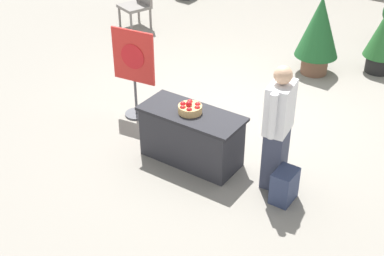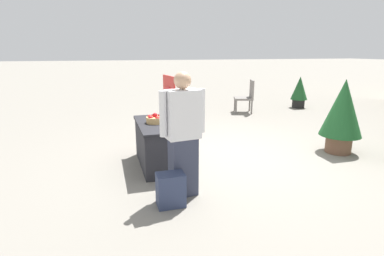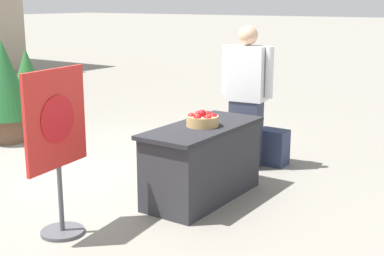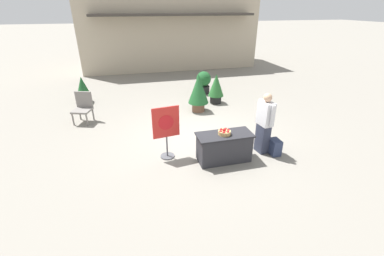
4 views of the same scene
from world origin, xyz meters
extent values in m
plane|color=gray|center=(0.00, 0.00, 0.00)|extent=(120.00, 120.00, 0.00)
cube|color=#2D2D33|center=(0.27, -1.30, 0.34)|extent=(1.29, 0.57, 0.69)
cube|color=#242428|center=(0.27, -1.30, 0.71)|extent=(1.37, 0.60, 0.04)
cylinder|color=tan|center=(0.25, -1.31, 0.78)|extent=(0.31, 0.31, 0.10)
sphere|color=red|center=(0.35, -1.30, 0.82)|extent=(0.08, 0.08, 0.08)
sphere|color=red|center=(0.31, -1.22, 0.82)|extent=(0.08, 0.08, 0.08)
sphere|color=red|center=(0.19, -1.22, 0.82)|extent=(0.08, 0.08, 0.08)
sphere|color=red|center=(0.15, -1.32, 0.82)|extent=(0.08, 0.08, 0.08)
sphere|color=red|center=(0.20, -1.40, 0.82)|extent=(0.08, 0.08, 0.08)
sphere|color=red|center=(0.30, -1.40, 0.82)|extent=(0.08, 0.08, 0.08)
sphere|color=red|center=(0.24, -1.32, 0.85)|extent=(0.08, 0.08, 0.08)
cube|color=#33384C|center=(1.40, -1.15, 0.39)|extent=(0.28, 0.37, 0.78)
cube|color=silver|center=(1.40, -1.15, 1.09)|extent=(0.31, 0.45, 0.62)
sphere|color=tan|center=(1.40, -1.15, 1.51)|extent=(0.22, 0.22, 0.22)
cylinder|color=silver|center=(1.44, -1.41, 1.12)|extent=(0.09, 0.09, 0.57)
cylinder|color=silver|center=(1.37, -0.89, 1.12)|extent=(0.09, 0.09, 0.57)
cube|color=#2D3856|center=(1.66, -1.38, 0.21)|extent=(0.24, 0.34, 0.42)
cylinder|color=#4C4C51|center=(-1.09, -0.80, 0.01)|extent=(0.36, 0.36, 0.03)
cylinder|color=#4C4C51|center=(-1.09, -0.80, 0.31)|extent=(0.04, 0.04, 0.55)
cube|color=red|center=(-1.09, -0.80, 0.98)|extent=(0.68, 0.12, 0.79)
cylinder|color=red|center=(-1.08, -0.82, 0.98)|extent=(0.38, 0.05, 0.38)
cylinder|color=black|center=(1.49, 2.77, 0.15)|extent=(0.45, 0.45, 0.31)
cone|color=#28662D|center=(1.49, 2.77, 0.74)|extent=(0.61, 0.61, 0.87)
cylinder|color=brown|center=(0.57, 2.09, 0.17)|extent=(0.46, 0.46, 0.33)
cone|color=#1E5628|center=(0.57, 2.09, 0.86)|extent=(0.74, 0.74, 1.05)
camera|label=1|loc=(3.56, -6.16, 4.17)|focal=50.00mm
camera|label=2|loc=(4.96, -2.07, 1.86)|focal=28.00mm
camera|label=3|loc=(-3.88, -4.02, 1.89)|focal=50.00mm
camera|label=4|loc=(-1.91, -6.48, 3.54)|focal=24.00mm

